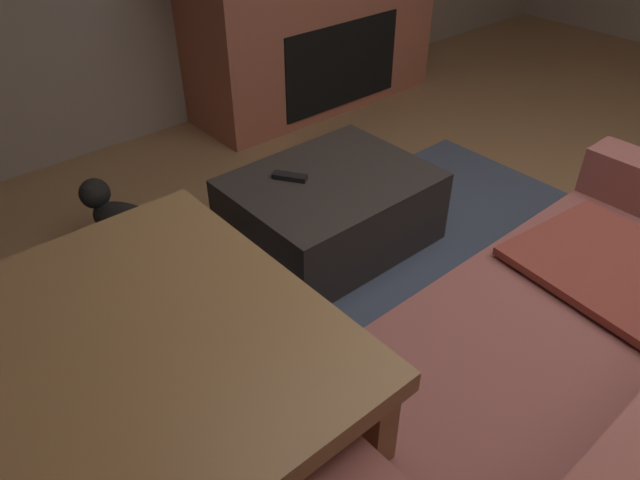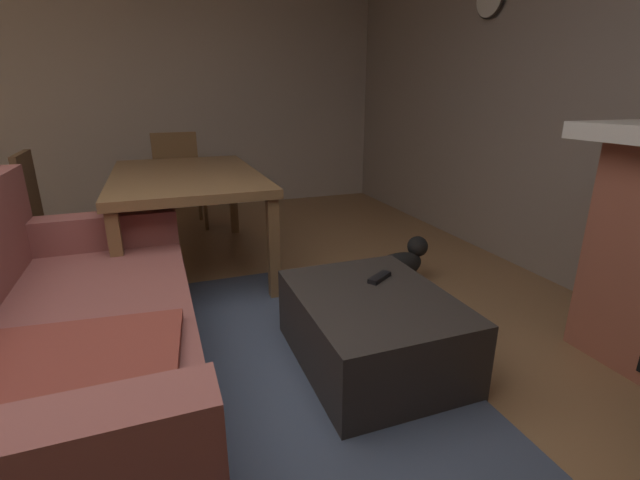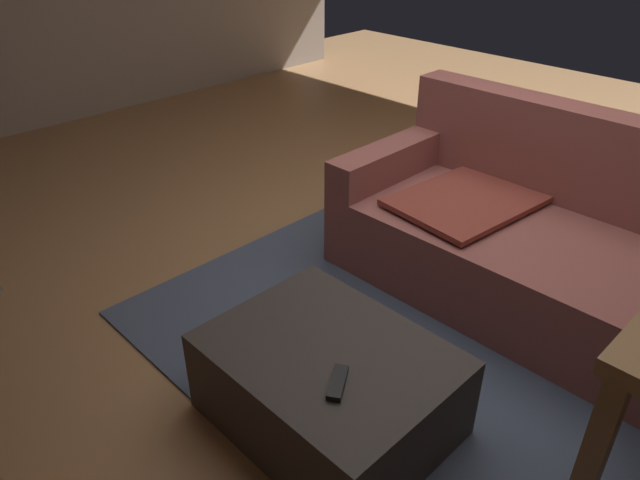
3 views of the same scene
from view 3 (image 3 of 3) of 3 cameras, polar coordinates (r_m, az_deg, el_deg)
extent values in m
plane|color=olive|center=(3.29, 10.95, -4.01)|extent=(9.56, 9.56, 0.00)
cube|color=#3D475B|center=(2.87, 10.27, -9.75)|extent=(2.60, 2.00, 0.01)
cube|color=#8C4C47|center=(3.18, 19.99, -2.37)|extent=(2.03, 1.00, 0.42)
cube|color=#8C4C47|center=(3.31, 24.55, 7.06)|extent=(2.02, 0.21, 0.50)
cube|color=#8C4C47|center=(3.45, 7.33, 7.84)|extent=(0.19, 0.98, 0.20)
cube|color=brown|center=(3.22, 14.44, 3.96)|extent=(0.64, 0.89, 0.03)
cube|color=#2D2826|center=(2.36, 0.83, -13.89)|extent=(0.91, 0.70, 0.37)
cube|color=black|center=(2.09, 1.71, -13.64)|extent=(0.13, 0.16, 0.02)
cube|color=brown|center=(2.12, 24.93, -18.40)|extent=(0.07, 0.07, 0.68)
camera|label=1|loc=(2.99, 56.71, 16.25)|focal=33.26mm
camera|label=2|loc=(3.61, -8.84, 21.58)|focal=24.56mm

